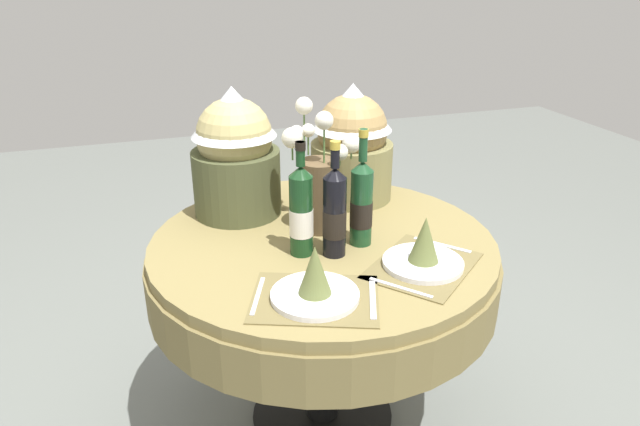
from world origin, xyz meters
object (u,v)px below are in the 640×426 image
at_px(wine_bottle_left, 301,211).
at_px(dining_table, 323,273).
at_px(flower_vase, 319,180).
at_px(gift_tub_back_left, 235,149).
at_px(wine_bottle_right, 335,212).
at_px(wine_bottle_centre, 361,203).
at_px(place_setting_right, 424,252).
at_px(gift_tub_back_right, 352,140).
at_px(place_setting_left, 315,284).

bearing_deg(wine_bottle_left, dining_table, 38.85).
distance_m(flower_vase, gift_tub_back_left, 0.33).
relative_size(wine_bottle_left, wine_bottle_right, 0.99).
height_order(flower_vase, gift_tub_back_left, gift_tub_back_left).
distance_m(dining_table, wine_bottle_centre, 0.30).
distance_m(dining_table, gift_tub_back_left, 0.52).
bearing_deg(wine_bottle_left, wine_bottle_right, -21.59).
distance_m(place_setting_right, flower_vase, 0.43).
xyz_separation_m(dining_table, wine_bottle_right, (0.00, -0.11, 0.27)).
distance_m(wine_bottle_left, gift_tub_back_right, 0.50).
relative_size(place_setting_left, wine_bottle_right, 1.13).
distance_m(flower_vase, wine_bottle_right, 0.20).
bearing_deg(wine_bottle_centre, wine_bottle_right, -156.60).
xyz_separation_m(wine_bottle_left, gift_tub_back_left, (-0.13, 0.38, 0.10)).
bearing_deg(place_setting_right, place_setting_left, -168.42).
bearing_deg(gift_tub_back_right, flower_vase, -131.82).
bearing_deg(flower_vase, wine_bottle_right, -94.16).
bearing_deg(flower_vase, place_setting_right, -59.49).
distance_m(place_setting_left, place_setting_right, 0.37).
xyz_separation_m(dining_table, wine_bottle_left, (-0.09, -0.08, 0.27)).
height_order(wine_bottle_left, wine_bottle_centre, wine_bottle_centre).
relative_size(wine_bottle_left, gift_tub_back_left, 0.79).
height_order(dining_table, gift_tub_back_right, gift_tub_back_right).
relative_size(flower_vase, wine_bottle_centre, 1.13).
bearing_deg(wine_bottle_left, gift_tub_back_right, 51.28).
height_order(wine_bottle_left, gift_tub_back_left, gift_tub_back_left).
relative_size(place_setting_left, wine_bottle_left, 1.15).
xyz_separation_m(dining_table, flower_vase, (0.01, 0.09, 0.30)).
bearing_deg(wine_bottle_left, wine_bottle_centre, 2.43).
bearing_deg(place_setting_right, wine_bottle_right, 144.91).
xyz_separation_m(dining_table, place_setting_right, (0.22, -0.27, 0.17)).
relative_size(dining_table, flower_vase, 2.71).
xyz_separation_m(wine_bottle_centre, gift_tub_back_right, (0.11, 0.38, 0.09)).
height_order(place_setting_right, wine_bottle_right, wine_bottle_right).
bearing_deg(place_setting_right, wine_bottle_centre, 120.33).
distance_m(place_setting_right, wine_bottle_centre, 0.25).
xyz_separation_m(place_setting_right, wine_bottle_centre, (-0.12, 0.20, 0.09)).
bearing_deg(flower_vase, wine_bottle_centre, -59.25).
bearing_deg(wine_bottle_centre, gift_tub_back_right, 73.60).
xyz_separation_m(wine_bottle_left, wine_bottle_right, (0.09, -0.04, -0.00)).
distance_m(place_setting_left, gift_tub_back_left, 0.68).
relative_size(place_setting_left, place_setting_right, 0.96).
bearing_deg(wine_bottle_centre, flower_vase, 120.75).
relative_size(flower_vase, wine_bottle_right, 1.17).
relative_size(dining_table, gift_tub_back_right, 2.64).
distance_m(dining_table, place_setting_right, 0.39).
height_order(dining_table, flower_vase, flower_vase).
bearing_deg(wine_bottle_right, place_setting_right, -35.09).
relative_size(place_setting_right, wine_bottle_right, 1.18).
bearing_deg(gift_tub_back_left, wine_bottle_right, -62.12).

